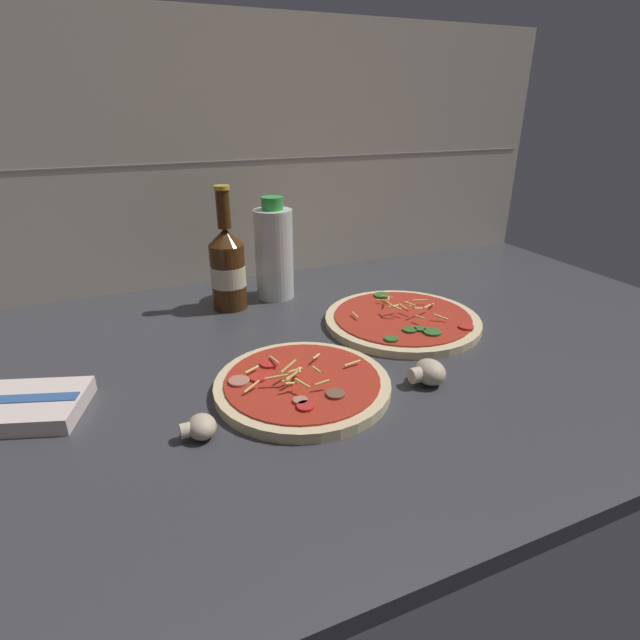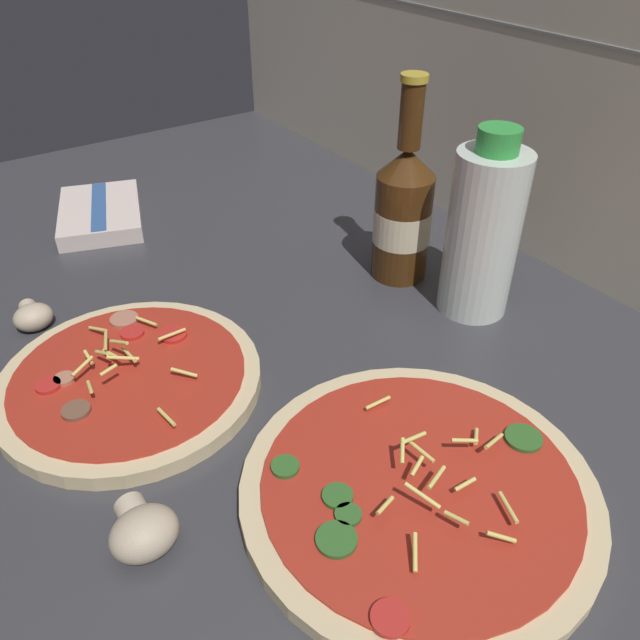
% 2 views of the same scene
% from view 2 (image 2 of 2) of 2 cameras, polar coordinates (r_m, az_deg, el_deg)
% --- Properties ---
extents(counter_slab, '(1.60, 0.90, 0.03)m').
position_cam_2_polar(counter_slab, '(0.64, -5.68, -7.86)').
color(counter_slab, '#38383D').
rests_on(counter_slab, ground).
extents(tile_backsplash, '(1.60, 0.01, 0.60)m').
position_cam_2_polar(tile_backsplash, '(0.80, 24.97, 21.81)').
color(tile_backsplash, beige).
rests_on(tile_backsplash, ground).
extents(pizza_near, '(0.26, 0.26, 0.05)m').
position_cam_2_polar(pizza_near, '(0.66, -16.97, -5.26)').
color(pizza_near, beige).
rests_on(pizza_near, counter_slab).
extents(pizza_far, '(0.30, 0.30, 0.04)m').
position_cam_2_polar(pizza_far, '(0.55, 8.97, -15.05)').
color(pizza_far, beige).
rests_on(pizza_far, counter_slab).
extents(beer_bottle, '(0.07, 0.07, 0.25)m').
position_cam_2_polar(beer_bottle, '(0.78, 7.61, 9.80)').
color(beer_bottle, '#47280F').
rests_on(beer_bottle, counter_slab).
extents(oil_bottle, '(0.08, 0.08, 0.22)m').
position_cam_2_polar(oil_bottle, '(0.73, 14.68, 7.79)').
color(oil_bottle, silver).
rests_on(oil_bottle, counter_slab).
extents(mushroom_left, '(0.05, 0.04, 0.03)m').
position_cam_2_polar(mushroom_left, '(0.78, -24.78, 0.32)').
color(mushroom_left, beige).
rests_on(mushroom_left, counter_slab).
extents(mushroom_right, '(0.06, 0.05, 0.04)m').
position_cam_2_polar(mushroom_right, '(0.52, -15.89, -18.04)').
color(mushroom_right, beige).
rests_on(mushroom_right, counter_slab).
extents(dish_towel, '(0.20, 0.16, 0.03)m').
position_cam_2_polar(dish_towel, '(1.00, -19.39, 9.19)').
color(dish_towel, beige).
rests_on(dish_towel, counter_slab).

